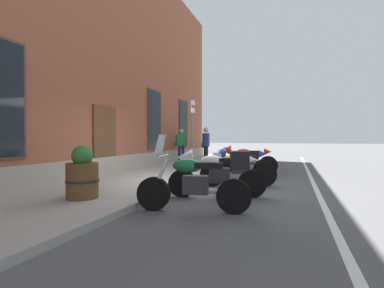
{
  "coord_description": "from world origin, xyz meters",
  "views": [
    {
      "loc": [
        -7.55,
        -2.63,
        1.29
      ],
      "look_at": [
        -0.07,
        0.01,
        1.13
      ],
      "focal_mm": 26.7,
      "sensor_mm": 36.0,
      "label": 1
    }
  ],
  "objects_px": {
    "pedestrian_striped_shirt": "(181,144)",
    "parking_sign": "(193,125)",
    "motorcycle_green_touring": "(199,180)",
    "motorcycle_red_sport": "(244,158)",
    "motorcycle_white_sport": "(213,171)",
    "pedestrian_blue_top": "(206,144)",
    "motorcycle_blue_sport": "(238,161)",
    "barrel_planter": "(82,176)",
    "motorcycle_yellow_naked": "(237,169)"
  },
  "relations": [
    {
      "from": "motorcycle_white_sport",
      "to": "pedestrian_blue_top",
      "type": "height_order",
      "value": "pedestrian_blue_top"
    },
    {
      "from": "motorcycle_blue_sport",
      "to": "parking_sign",
      "type": "relative_size",
      "value": 0.78
    },
    {
      "from": "pedestrian_striped_shirt",
      "to": "parking_sign",
      "type": "bearing_deg",
      "value": -152.35
    },
    {
      "from": "motorcycle_green_touring",
      "to": "parking_sign",
      "type": "xyz_separation_m",
      "value": [
        4.78,
        1.81,
        1.19
      ]
    },
    {
      "from": "motorcycle_white_sport",
      "to": "pedestrian_blue_top",
      "type": "bearing_deg",
      "value": 18.09
    },
    {
      "from": "motorcycle_white_sport",
      "to": "motorcycle_yellow_naked",
      "type": "xyz_separation_m",
      "value": [
        1.56,
        -0.25,
        -0.09
      ]
    },
    {
      "from": "motorcycle_white_sport",
      "to": "barrel_planter",
      "type": "height_order",
      "value": "barrel_planter"
    },
    {
      "from": "motorcycle_green_touring",
      "to": "motorcycle_blue_sport",
      "type": "height_order",
      "value": "motorcycle_green_touring"
    },
    {
      "from": "parking_sign",
      "to": "motorcycle_white_sport",
      "type": "bearing_deg",
      "value": -154.06
    },
    {
      "from": "motorcycle_blue_sport",
      "to": "pedestrian_striped_shirt",
      "type": "xyz_separation_m",
      "value": [
        3.88,
        3.5,
        0.48
      ]
    },
    {
      "from": "motorcycle_white_sport",
      "to": "motorcycle_red_sport",
      "type": "relative_size",
      "value": 0.94
    },
    {
      "from": "pedestrian_blue_top",
      "to": "pedestrian_striped_shirt",
      "type": "relative_size",
      "value": 1.01
    },
    {
      "from": "pedestrian_blue_top",
      "to": "barrel_planter",
      "type": "xyz_separation_m",
      "value": [
        -7.57,
        0.23,
        -0.48
      ]
    },
    {
      "from": "motorcycle_white_sport",
      "to": "pedestrian_striped_shirt",
      "type": "distance_m",
      "value": 7.76
    },
    {
      "from": "pedestrian_striped_shirt",
      "to": "parking_sign",
      "type": "distance_m",
      "value": 3.94
    },
    {
      "from": "motorcycle_white_sport",
      "to": "pedestrian_striped_shirt",
      "type": "bearing_deg",
      "value": 26.79
    },
    {
      "from": "pedestrian_striped_shirt",
      "to": "parking_sign",
      "type": "relative_size",
      "value": 0.64
    },
    {
      "from": "barrel_planter",
      "to": "pedestrian_blue_top",
      "type": "bearing_deg",
      "value": -1.71
    },
    {
      "from": "motorcycle_yellow_naked",
      "to": "pedestrian_striped_shirt",
      "type": "xyz_separation_m",
      "value": [
        5.35,
        3.74,
        0.55
      ]
    },
    {
      "from": "motorcycle_red_sport",
      "to": "barrel_planter",
      "type": "distance_m",
      "value": 6.2
    },
    {
      "from": "motorcycle_green_touring",
      "to": "motorcycle_blue_sport",
      "type": "distance_m",
      "value": 4.33
    },
    {
      "from": "motorcycle_green_touring",
      "to": "barrel_planter",
      "type": "relative_size",
      "value": 1.96
    },
    {
      "from": "motorcycle_yellow_naked",
      "to": "motorcycle_green_touring",
      "type": "bearing_deg",
      "value": 177.19
    },
    {
      "from": "motorcycle_green_touring",
      "to": "motorcycle_white_sport",
      "type": "height_order",
      "value": "motorcycle_green_touring"
    },
    {
      "from": "motorcycle_blue_sport",
      "to": "parking_sign",
      "type": "height_order",
      "value": "parking_sign"
    },
    {
      "from": "motorcycle_green_touring",
      "to": "motorcycle_red_sport",
      "type": "height_order",
      "value": "motorcycle_green_touring"
    },
    {
      "from": "pedestrian_blue_top",
      "to": "motorcycle_white_sport",
      "type": "bearing_deg",
      "value": -161.91
    },
    {
      "from": "motorcycle_green_touring",
      "to": "parking_sign",
      "type": "distance_m",
      "value": 5.24
    },
    {
      "from": "motorcycle_blue_sport",
      "to": "pedestrian_striped_shirt",
      "type": "height_order",
      "value": "pedestrian_striped_shirt"
    },
    {
      "from": "pedestrian_striped_shirt",
      "to": "motorcycle_blue_sport",
      "type": "bearing_deg",
      "value": -137.89
    },
    {
      "from": "motorcycle_blue_sport",
      "to": "motorcycle_white_sport",
      "type": "bearing_deg",
      "value": 179.76
    },
    {
      "from": "motorcycle_blue_sport",
      "to": "parking_sign",
      "type": "bearing_deg",
      "value": 75.34
    },
    {
      "from": "pedestrian_striped_shirt",
      "to": "barrel_planter",
      "type": "bearing_deg",
      "value": -171.31
    },
    {
      "from": "motorcycle_red_sport",
      "to": "pedestrian_striped_shirt",
      "type": "height_order",
      "value": "pedestrian_striped_shirt"
    },
    {
      "from": "motorcycle_blue_sport",
      "to": "motorcycle_red_sport",
      "type": "height_order",
      "value": "motorcycle_red_sport"
    },
    {
      "from": "motorcycle_green_touring",
      "to": "motorcycle_red_sport",
      "type": "relative_size",
      "value": 0.91
    },
    {
      "from": "motorcycle_green_touring",
      "to": "motorcycle_red_sport",
      "type": "distance_m",
      "value": 5.59
    },
    {
      "from": "parking_sign",
      "to": "motorcycle_blue_sport",
      "type": "bearing_deg",
      "value": -104.66
    },
    {
      "from": "pedestrian_blue_top",
      "to": "motorcycle_green_touring",
      "type": "bearing_deg",
      "value": -164.13
    },
    {
      "from": "motorcycle_white_sport",
      "to": "motorcycle_blue_sport",
      "type": "distance_m",
      "value": 3.04
    },
    {
      "from": "motorcycle_white_sport",
      "to": "motorcycle_red_sport",
      "type": "xyz_separation_m",
      "value": [
        4.29,
        0.02,
        -0.01
      ]
    },
    {
      "from": "motorcycle_green_touring",
      "to": "motorcycle_red_sport",
      "type": "bearing_deg",
      "value": 1.33
    },
    {
      "from": "parking_sign",
      "to": "pedestrian_blue_top",
      "type": "bearing_deg",
      "value": 6.28
    },
    {
      "from": "parking_sign",
      "to": "barrel_planter",
      "type": "relative_size",
      "value": 2.47
    },
    {
      "from": "motorcycle_blue_sport",
      "to": "parking_sign",
      "type": "xyz_separation_m",
      "value": [
        0.45,
        1.71,
        1.2
      ]
    },
    {
      "from": "motorcycle_green_touring",
      "to": "motorcycle_blue_sport",
      "type": "bearing_deg",
      "value": 1.31
    },
    {
      "from": "motorcycle_blue_sport",
      "to": "barrel_planter",
      "type": "height_order",
      "value": "barrel_planter"
    },
    {
      "from": "motorcycle_blue_sport",
      "to": "pedestrian_blue_top",
      "type": "relative_size",
      "value": 1.2
    },
    {
      "from": "motorcycle_yellow_naked",
      "to": "parking_sign",
      "type": "bearing_deg",
      "value": 45.38
    },
    {
      "from": "motorcycle_white_sport",
      "to": "pedestrian_blue_top",
      "type": "distance_m",
      "value": 6.39
    }
  ]
}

